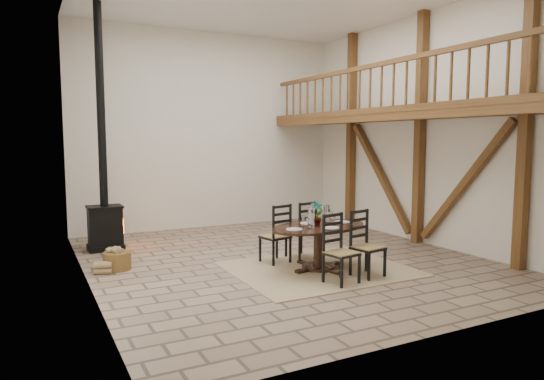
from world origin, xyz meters
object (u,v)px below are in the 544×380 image
log_basket (117,260)px  log_stack (103,268)px  wood_stove (104,196)px  dining_table (319,245)px

log_basket → log_stack: size_ratio=1.41×
log_basket → wood_stove: bearing=88.1°
dining_table → log_stack: 3.73m
wood_stove → log_stack: 2.17m
log_basket → log_stack: 0.32m
dining_table → log_stack: bearing=145.8°
dining_table → log_basket: bearing=141.6°
dining_table → wood_stove: bearing=121.6°
wood_stove → log_basket: (-0.06, -1.72, -0.94)m
dining_table → log_basket: dining_table is taller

